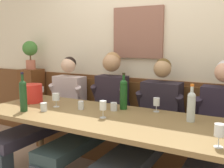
% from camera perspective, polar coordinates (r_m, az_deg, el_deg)
% --- Properties ---
extents(room_wall_back, '(6.80, 0.12, 2.80)m').
position_cam_1_polar(room_wall_back, '(3.30, 7.11, 8.39)').
color(room_wall_back, beige).
rests_on(room_wall_back, ground).
extents(wood_wainscot_panel, '(6.80, 0.03, 0.99)m').
position_cam_1_polar(wood_wainscot_panel, '(3.39, 6.47, -7.15)').
color(wood_wainscot_panel, brown).
rests_on(wood_wainscot_panel, ground).
extents(wall_bench, '(2.79, 0.42, 0.94)m').
position_cam_1_polar(wall_bench, '(3.27, 4.97, -11.67)').
color(wall_bench, brown).
rests_on(wall_bench, ground).
extents(dining_table, '(2.49, 0.90, 0.76)m').
position_cam_1_polar(dining_table, '(2.52, -1.77, -8.26)').
color(dining_table, brown).
rests_on(dining_table, ground).
extents(person_right_seat, '(0.52, 1.35, 1.24)m').
position_cam_1_polar(person_right_seat, '(3.34, -13.18, -5.83)').
color(person_right_seat, '#29353D').
rests_on(person_right_seat, ground).
extents(person_center_left_seat, '(0.47, 1.35, 1.31)m').
position_cam_1_polar(person_center_left_seat, '(2.97, -3.47, -6.43)').
color(person_center_left_seat, '#2C363E').
rests_on(person_center_left_seat, ground).
extents(person_center_right_seat, '(0.52, 1.36, 1.26)m').
position_cam_1_polar(person_center_right_seat, '(2.71, 7.90, -8.95)').
color(person_center_right_seat, '#2A2D30').
rests_on(person_center_right_seat, ground).
extents(person_left_seat, '(0.52, 1.35, 1.26)m').
position_cam_1_polar(person_left_seat, '(2.54, 21.28, -10.87)').
color(person_left_seat, '#26253E').
rests_on(person_left_seat, ground).
extents(ice_bucket, '(0.22, 0.22, 0.20)m').
position_cam_1_polar(ice_bucket, '(3.13, -16.66, -1.90)').
color(ice_bucket, red).
rests_on(ice_bucket, dining_table).
extents(wine_bottle_clear_water, '(0.07, 0.07, 0.33)m').
position_cam_1_polar(wine_bottle_clear_water, '(2.37, 16.58, -4.41)').
color(wine_bottle_clear_water, silver).
rests_on(wine_bottle_clear_water, dining_table).
extents(wine_bottle_amber_mid, '(0.07, 0.07, 0.39)m').
position_cam_1_polar(wine_bottle_amber_mid, '(2.74, -18.46, -2.16)').
color(wine_bottle_amber_mid, '#1B3F1E').
rests_on(wine_bottle_amber_mid, dining_table).
extents(wine_bottle_green_tall, '(0.08, 0.08, 0.37)m').
position_cam_1_polar(wine_bottle_green_tall, '(2.69, 2.49, -1.99)').
color(wine_bottle_green_tall, '#154419').
rests_on(wine_bottle_green_tall, dining_table).
extents(wine_glass_center_front, '(0.06, 0.06, 0.16)m').
position_cam_1_polar(wine_glass_center_front, '(1.87, 21.94, -9.40)').
color(wine_glass_center_front, silver).
rests_on(wine_glass_center_front, dining_table).
extents(wine_glass_near_bucket, '(0.08, 0.08, 0.14)m').
position_cam_1_polar(wine_glass_near_bucket, '(2.85, -11.91, -2.84)').
color(wine_glass_near_bucket, silver).
rests_on(wine_glass_near_bucket, dining_table).
extents(wine_glass_right_end, '(0.08, 0.08, 0.14)m').
position_cam_1_polar(wine_glass_right_end, '(3.36, -15.05, -1.22)').
color(wine_glass_right_end, silver).
rests_on(wine_glass_right_end, dining_table).
extents(wine_glass_center_rear, '(0.06, 0.06, 0.14)m').
position_cam_1_polar(wine_glass_center_rear, '(2.64, 9.49, -3.93)').
color(wine_glass_center_rear, silver).
rests_on(wine_glass_center_rear, dining_table).
extents(wine_glass_mid_left, '(0.06, 0.06, 0.16)m').
position_cam_1_polar(wine_glass_mid_left, '(2.39, -1.93, -4.79)').
color(wine_glass_mid_left, silver).
rests_on(wine_glass_mid_left, dining_table).
extents(water_tumbler_center, '(0.07, 0.07, 0.08)m').
position_cam_1_polar(water_tumbler_center, '(2.65, 0.34, -4.84)').
color(water_tumbler_center, silver).
rests_on(water_tumbler_center, dining_table).
extents(water_tumbler_left, '(0.07, 0.07, 0.08)m').
position_cam_1_polar(water_tumbler_left, '(2.72, -14.38, -4.77)').
color(water_tumbler_left, silver).
rests_on(water_tumbler_left, dining_table).
extents(water_tumbler_right, '(0.06, 0.06, 0.09)m').
position_cam_1_polar(water_tumbler_right, '(2.72, -6.66, -4.53)').
color(water_tumbler_right, silver).
rests_on(water_tumbler_right, dining_table).
extents(corner_pedestal, '(0.28, 0.28, 1.04)m').
position_cam_1_polar(corner_pedestal, '(4.17, -16.60, -4.04)').
color(corner_pedestal, '#5C3217').
rests_on(corner_pedestal, ground).
extents(potted_plant, '(0.21, 0.21, 0.41)m').
position_cam_1_polar(potted_plant, '(4.07, -17.10, 6.63)').
color(potted_plant, '#AF614B').
rests_on(potted_plant, corner_pedestal).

